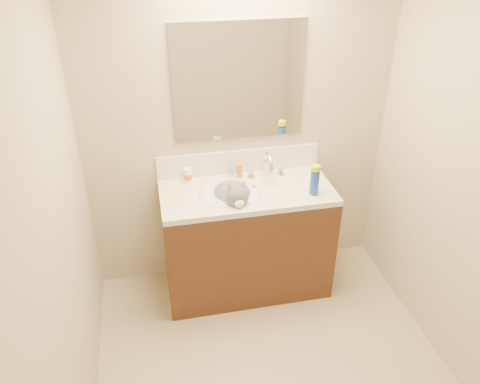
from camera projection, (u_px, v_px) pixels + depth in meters
name	position (u px, v px, depth m)	size (l,w,h in m)	color
room_shell	(295.00, 178.00, 2.10)	(2.24, 2.54, 2.52)	tan
vanity_cabinet	(247.00, 242.00, 3.47)	(1.20, 0.55, 0.82)	#422312
counter_slab	(247.00, 192.00, 3.25)	(1.20, 0.55, 0.04)	beige
basin	(231.00, 203.00, 3.23)	(0.45, 0.36, 0.14)	white
faucet	(267.00, 167.00, 3.34)	(0.28, 0.20, 0.21)	silver
cat	(233.00, 198.00, 3.21)	(0.34, 0.41, 0.32)	#585558
backsplash	(239.00, 161.00, 3.41)	(1.20, 0.02, 0.18)	silver
mirror	(239.00, 83.00, 3.11)	(0.90, 0.02, 0.80)	white
pill_bottle	(188.00, 175.00, 3.31)	(0.06, 0.06, 0.11)	white
pill_label	(188.00, 176.00, 3.31)	(0.06, 0.06, 0.04)	#E24825
silver_jar	(231.00, 173.00, 3.40)	(0.05, 0.05, 0.05)	#B7B7BC
amber_bottle	(239.00, 170.00, 3.37)	(0.04, 0.04, 0.11)	orange
toothbrush	(254.00, 186.00, 3.27)	(0.01, 0.13, 0.01)	white
toothbrush_head	(254.00, 186.00, 3.27)	(0.02, 0.03, 0.02)	#5BA0C2
spray_can	(314.00, 183.00, 3.15)	(0.06, 0.06, 0.17)	#183DA8
spray_cap	(316.00, 168.00, 3.09)	(0.06, 0.06, 0.04)	#C1D816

